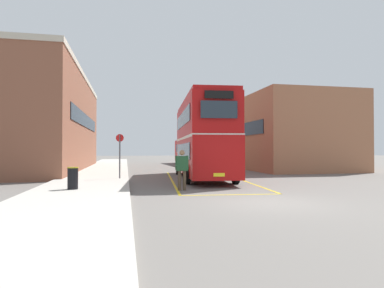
% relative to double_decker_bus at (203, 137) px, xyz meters
% --- Properties ---
extents(ground_plane, '(135.60, 135.60, 0.00)m').
position_rel_double_decker_bus_xyz_m(ground_plane, '(0.05, 5.18, -2.51)').
color(ground_plane, '#66605B').
extents(sidewalk_left, '(4.00, 57.60, 0.14)m').
position_rel_double_decker_bus_xyz_m(sidewalk_left, '(-6.45, 7.58, -2.44)').
color(sidewalk_left, '#B2ADA3').
rests_on(sidewalk_left, ground).
extents(brick_building_left, '(5.86, 21.42, 8.08)m').
position_rel_double_decker_bus_xyz_m(brick_building_left, '(-10.92, 10.19, 1.53)').
color(brick_building_left, brown).
rests_on(brick_building_left, ground).
extents(depot_building_right, '(8.19, 13.70, 6.40)m').
position_rel_double_decker_bus_xyz_m(depot_building_right, '(9.61, 8.69, 0.69)').
color(depot_building_right, '#9E6647').
rests_on(depot_building_right, ground).
extents(double_decker_bus, '(3.44, 10.65, 4.75)m').
position_rel_double_decker_bus_xyz_m(double_decker_bus, '(0.00, 0.00, 0.00)').
color(double_decker_bus, black).
rests_on(double_decker_bus, ground).
extents(single_deck_bus, '(3.13, 9.96, 3.02)m').
position_rel_double_decker_bus_xyz_m(single_deck_bus, '(3.22, 18.58, -0.87)').
color(single_deck_bus, black).
rests_on(single_deck_bus, ground).
extents(pedestrian_boarding, '(0.59, 0.25, 1.76)m').
position_rel_double_decker_bus_xyz_m(pedestrian_boarding, '(-2.22, -5.52, -1.49)').
color(pedestrian_boarding, '#473828').
rests_on(pedestrian_boarding, ground).
extents(litter_bin, '(0.44, 0.44, 0.91)m').
position_rel_double_decker_bus_xyz_m(litter_bin, '(-6.75, -5.34, -1.91)').
color(litter_bin, black).
rests_on(litter_bin, sidewalk_left).
extents(bus_stop_sign, '(0.44, 0.08, 2.51)m').
position_rel_double_decker_bus_xyz_m(bus_stop_sign, '(-4.95, -0.52, -0.85)').
color(bus_stop_sign, '#4C4C51').
rests_on(bus_stop_sign, sidewalk_left).
extents(bay_marking_yellow, '(5.23, 12.82, 0.01)m').
position_rel_double_decker_bus_xyz_m(bay_marking_yellow, '(-0.08, -1.93, -2.51)').
color(bay_marking_yellow, gold).
rests_on(bay_marking_yellow, ground).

